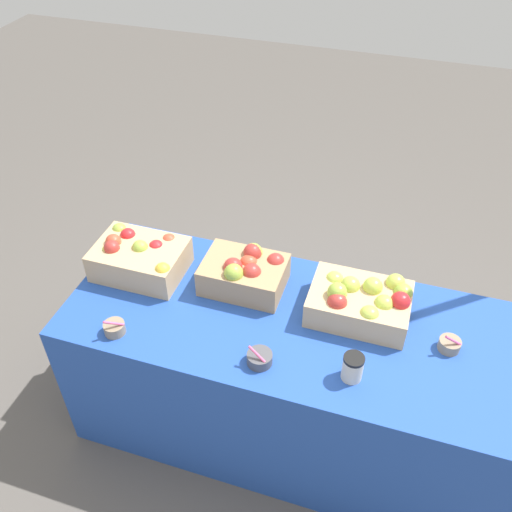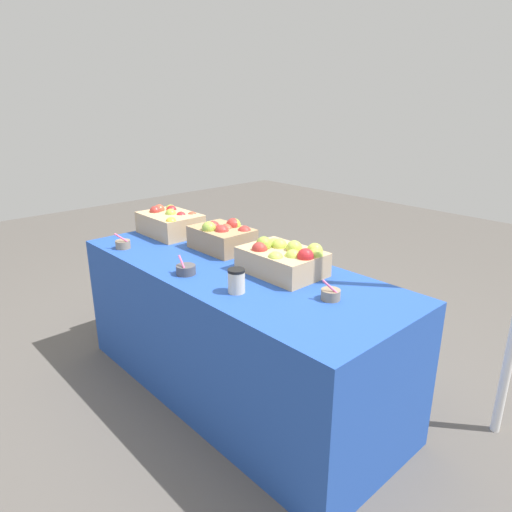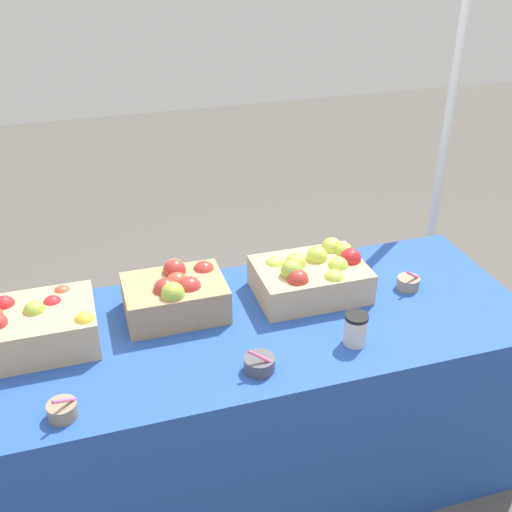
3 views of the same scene
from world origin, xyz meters
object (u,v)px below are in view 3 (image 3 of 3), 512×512
object	(u,v)px
apple_crate_middle	(176,294)
tent_pole	(448,120)
apple_crate_left	(34,326)
sample_bowl_mid	(408,283)
sample_bowl_near	(62,410)
coffee_cup	(356,329)
sample_bowl_far	(259,364)
apple_crate_right	(312,275)

from	to	relation	value
apple_crate_middle	tent_pole	xyz separation A→B (m)	(1.39, 0.59, 0.31)
apple_crate_left	sample_bowl_mid	xyz separation A→B (m)	(1.33, -0.05, -0.05)
sample_bowl_near	coffee_cup	xyz separation A→B (m)	(0.93, 0.07, 0.03)
sample_bowl_far	coffee_cup	world-z (taller)	coffee_cup
apple_crate_left	apple_crate_middle	world-z (taller)	same
sample_bowl_near	tent_pole	world-z (taller)	tent_pole
apple_crate_left	tent_pole	xyz separation A→B (m)	(1.87, 0.63, 0.32)
sample_bowl_far	apple_crate_right	bearing A→B (deg)	48.98
apple_crate_right	sample_bowl_near	size ratio (longest dim) A/B	4.25
apple_crate_middle	coffee_cup	xyz separation A→B (m)	(0.52, -0.34, -0.02)
coffee_cup	sample_bowl_mid	bearing A→B (deg)	36.68
apple_crate_right	sample_bowl_mid	size ratio (longest dim) A/B	4.32
apple_crate_right	apple_crate_middle	bearing A→B (deg)	177.61
apple_crate_left	apple_crate_right	xyz separation A→B (m)	(0.97, 0.03, -0.00)
apple_crate_middle	tent_pole	distance (m)	1.54
apple_crate_middle	sample_bowl_mid	world-z (taller)	apple_crate_middle
apple_crate_right	sample_bowl_far	distance (m)	0.48
sample_bowl_far	tent_pole	world-z (taller)	tent_pole
sample_bowl_far	sample_bowl_near	bearing A→B (deg)	-176.98
sample_bowl_mid	tent_pole	xyz separation A→B (m)	(0.53, 0.68, 0.37)
sample_bowl_mid	apple_crate_middle	bearing A→B (deg)	173.55
apple_crate_middle	coffee_cup	size ratio (longest dim) A/B	3.17
apple_crate_middle	sample_bowl_far	distance (m)	0.43
apple_crate_middle	apple_crate_right	size ratio (longest dim) A/B	0.87
sample_bowl_far	tent_pole	bearing A→B (deg)	38.76
apple_crate_right	tent_pole	world-z (taller)	tent_pole
apple_crate_middle	sample_bowl_mid	xyz separation A→B (m)	(0.86, -0.10, -0.05)
apple_crate_right	sample_bowl_mid	distance (m)	0.37
apple_crate_right	tent_pole	xyz separation A→B (m)	(0.89, 0.61, 0.32)
sample_bowl_near	tent_pole	distance (m)	2.09
apple_crate_left	coffee_cup	bearing A→B (deg)	-16.51
apple_crate_middle	apple_crate_right	world-z (taller)	apple_crate_right
sample_bowl_near	coffee_cup	size ratio (longest dim) A/B	0.85
sample_bowl_far	tent_pole	xyz separation A→B (m)	(1.21, 0.97, 0.37)
apple_crate_middle	sample_bowl_near	size ratio (longest dim) A/B	3.71
coffee_cup	tent_pole	size ratio (longest dim) A/B	0.05
apple_crate_right	tent_pole	bearing A→B (deg)	34.24
sample_bowl_mid	coffee_cup	distance (m)	0.42
apple_crate_middle	sample_bowl_mid	distance (m)	0.86
tent_pole	sample_bowl_mid	bearing A→B (deg)	-128.03
apple_crate_left	coffee_cup	xyz separation A→B (m)	(1.00, -0.30, -0.02)
coffee_cup	tent_pole	xyz separation A→B (m)	(0.87, 0.93, 0.34)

